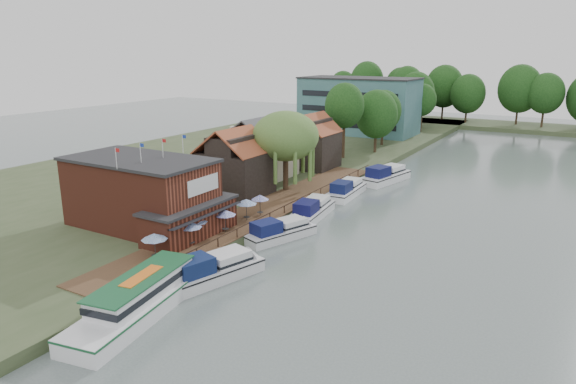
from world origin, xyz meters
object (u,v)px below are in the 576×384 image
Objects in this scene: umbrella_4 at (246,210)px; cruiser_3 at (346,188)px; umbrella_5 at (260,205)px; umbrella_2 at (196,229)px; willow at (286,151)px; umbrella_0 at (155,246)px; cottage_c at (312,141)px; tour_boat at (137,297)px; umbrella_3 at (225,221)px; cottage_a at (235,162)px; hotel_block at (359,105)px; pub at (155,195)px; swan at (136,307)px; cruiser_4 at (386,173)px; cruiser_2 at (312,207)px; umbrella_1 at (190,234)px; cruiser_0 at (213,266)px; cruiser_1 at (280,229)px; cottage_b at (259,147)px.

cruiser_3 is at bearing 78.32° from umbrella_4.
umbrella_2 is at bearing -95.92° from umbrella_5.
umbrella_5 is (0.33, 2.15, 0.00)m from umbrella_4.
umbrella_0 is at bearing -84.94° from willow.
cottage_c reaches higher than tour_boat.
umbrella_3 is at bearing -84.78° from umbrella_4.
hotel_block is at bearing 97.13° from cottage_a.
pub is 0.79× the size of hotel_block.
umbrella_4 reaches higher than tour_boat.
umbrella_0 is at bearing 122.54° from swan.
hotel_block reaches higher than cruiser_4.
hotel_block reaches higher than cruiser_2.
swan is at bearing -94.09° from cruiser_3.
cottage_a reaches higher than umbrella_0.
umbrella_0 reaches higher than cruiser_3.
umbrella_3 is at bearing -113.82° from cruiser_2.
pub reaches higher than umbrella_5.
cottage_c is 3.58× the size of umbrella_1.
cruiser_0 is 11.31m from cruiser_1.
pub is 1.49× the size of tour_boat.
cruiser_0 is (4.56, -14.02, -1.03)m from umbrella_5.
umbrella_3 is (0.48, 4.67, 0.00)m from umbrella_1.
cottage_b is (-3.00, 10.00, 0.00)m from cottage_a.
cruiser_4 is (1.49, 20.42, 0.13)m from cruiser_2.
willow reaches higher than cruiser_4.
umbrella_5 reaches higher than swan.
cottage_a is 17.39m from umbrella_2.
willow is 14.11m from umbrella_4.
cruiser_1 is 18.88m from tour_boat.
umbrella_3 is 8.92m from cruiser_0.
umbrella_2 is 5.40× the size of swan.
cruiser_4 is at bearing 78.70° from umbrella_5.
umbrella_1 is 0.23× the size of cruiser_0.
umbrella_4 is at bearing -104.95° from cruiser_3.
cottage_b is at bearing 106.70° from cottage_a.
umbrella_0 is at bearing -92.98° from umbrella_4.
cruiser_2 is at bearing -82.60° from cruiser_4.
umbrella_0 is at bearing -153.22° from cruiser_0.
tour_boat is at bearing -80.49° from cruiser_0.
cottage_a is 10.33m from umbrella_5.
umbrella_0 reaches higher than cruiser_0.
hotel_block is at bearing 130.43° from cruiser_4.
cruiser_0 is 29.75m from cruiser_3.
willow reaches higher than cruiser_1.
cruiser_0 is (4.51, -7.62, -1.03)m from umbrella_3.
cottage_c is 12.63m from cruiser_4.
pub is at bearing 161.53° from umbrella_1.
hotel_block reaches higher than umbrella_4.
cruiser_3 is at bearing 80.46° from tour_boat.
cruiser_3 is (6.68, 4.64, -5.04)m from willow.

